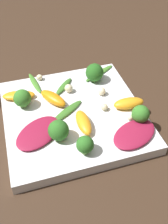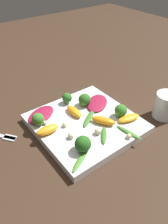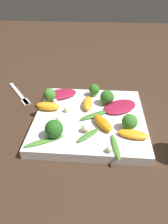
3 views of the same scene
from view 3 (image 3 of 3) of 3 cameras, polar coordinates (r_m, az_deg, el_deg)
ground_plane at (r=0.58m, az=1.50°, el=-2.87°), size 2.40×2.40×0.00m
plate at (r=0.58m, az=1.51°, el=-1.94°), size 0.28×0.28×0.02m
fork at (r=0.73m, az=-16.25°, el=4.26°), size 0.11×0.14×0.01m
radicchio_leaf_0 at (r=0.60m, az=9.35°, el=1.39°), size 0.12×0.11×0.01m
radicchio_leaf_1 at (r=0.66m, az=-6.15°, el=4.69°), size 0.11×0.09×0.01m
orange_segment_0 at (r=0.51m, az=12.68°, el=-5.68°), size 0.07×0.04×0.01m
orange_segment_1 at (r=0.60m, az=-9.46°, el=1.51°), size 0.07×0.03×0.02m
orange_segment_2 at (r=0.53m, az=4.89°, el=-2.83°), size 0.06×0.07×0.02m
orange_segment_3 at (r=0.60m, az=0.95°, el=2.32°), size 0.03×0.07×0.02m
broccoli_floret_0 at (r=0.50m, az=-7.83°, el=-4.42°), size 0.04×0.04×0.04m
broccoli_floret_1 at (r=0.52m, az=11.83°, el=-2.53°), size 0.04×0.04×0.04m
broccoli_floret_2 at (r=0.61m, az=6.03°, el=3.87°), size 0.04×0.04×0.04m
broccoli_floret_3 at (r=0.65m, az=2.70°, el=5.82°), size 0.03×0.03×0.04m
broccoli_floret_4 at (r=0.63m, az=-8.99°, el=4.51°), size 0.04×0.04×0.04m
arugula_sprig_0 at (r=0.50m, az=-10.34°, el=-7.47°), size 0.09×0.06×0.01m
arugula_sprig_1 at (r=0.57m, az=2.85°, el=-0.52°), size 0.08×0.06×0.01m
arugula_sprig_2 at (r=0.50m, az=0.61°, el=-6.08°), size 0.06×0.06×0.01m
arugula_sprig_3 at (r=0.48m, az=8.24°, el=-8.97°), size 0.03×0.08×0.01m
macadamia_nut_0 at (r=0.47m, az=6.60°, el=-9.66°), size 0.01×0.01×0.01m
macadamia_nut_1 at (r=0.51m, az=0.32°, el=-4.30°), size 0.02×0.02×0.02m
macadamia_nut_2 at (r=0.58m, az=-4.63°, el=0.69°), size 0.01×0.01×0.01m
macadamia_nut_3 at (r=0.54m, az=-6.51°, el=-1.95°), size 0.02×0.02×0.02m
macadamia_nut_4 at (r=0.63m, az=-7.66°, el=2.91°), size 0.01×0.01×0.01m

